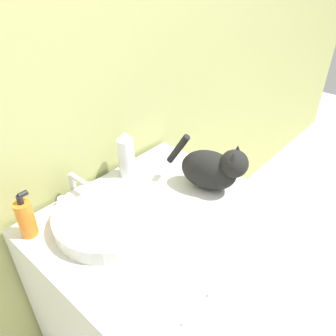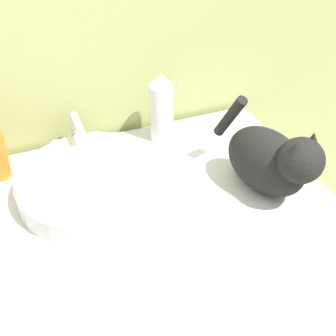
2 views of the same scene
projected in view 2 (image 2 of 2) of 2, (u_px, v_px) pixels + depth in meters
vanity_cabinet at (154, 287)px, 1.47m from camera, size 0.84×0.57×0.82m
sink_basin at (95, 184)px, 1.18m from camera, size 0.39×0.39×0.06m
faucet at (77, 135)px, 1.32m from camera, size 0.15×0.11×0.12m
cat at (272, 160)px, 1.15m from camera, size 0.20×0.34×0.22m
spray_bottle at (161, 108)px, 1.34m from camera, size 0.07×0.07×0.21m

